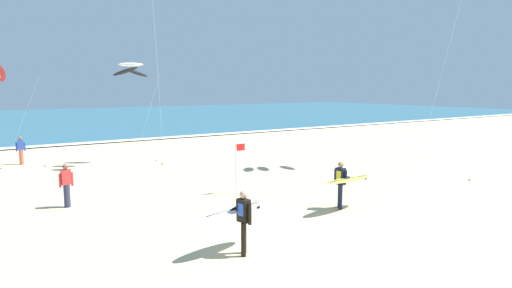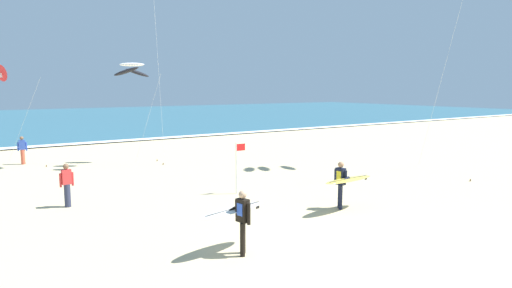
# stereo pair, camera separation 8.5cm
# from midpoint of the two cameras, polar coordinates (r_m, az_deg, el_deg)

# --- Properties ---
(ground_plane) EXTENTS (160.00, 160.00, 0.00)m
(ground_plane) POSITION_cam_midpoint_polar(r_m,az_deg,el_deg) (12.31, 15.59, -13.27)
(ground_plane) COLOR #CCB789
(ocean_water) EXTENTS (160.00, 60.00, 0.08)m
(ocean_water) POSITION_cam_midpoint_polar(r_m,az_deg,el_deg) (65.03, -25.84, 2.96)
(ocean_water) COLOR #2D6075
(ocean_water) RESTS_ON ground
(shoreline_foam) EXTENTS (160.00, 1.26, 0.01)m
(shoreline_foam) POSITION_cam_midpoint_polar(r_m,az_deg,el_deg) (35.94, -19.23, 0.31)
(shoreline_foam) COLOR white
(shoreline_foam) RESTS_ON ocean_water
(surfer_lead) EXTENTS (2.15, 1.07, 1.71)m
(surfer_lead) POSITION_cam_midpoint_polar(r_m,az_deg,el_deg) (11.33, -2.43, -9.25)
(surfer_lead) COLOR black
(surfer_lead) RESTS_ON ground
(surfer_trailing) EXTENTS (2.42, 1.03, 1.71)m
(surfer_trailing) POSITION_cam_midpoint_polar(r_m,az_deg,el_deg) (15.55, 11.45, -4.76)
(surfer_trailing) COLOR black
(surfer_trailing) RESTS_ON ground
(kite_delta_scarlet_high) EXTENTS (2.00, 3.33, 5.61)m
(kite_delta_scarlet_high) POSITION_cam_midpoint_polar(r_m,az_deg,el_deg) (28.52, -30.69, 8.03)
(kite_delta_scarlet_high) COLOR red
(kite_delta_scarlet_high) RESTS_ON ground
(kite_arc_ivory_low) EXTENTS (2.62, 2.97, 5.64)m
(kite_arc_ivory_low) POSITION_cam_midpoint_polar(r_m,az_deg,el_deg) (24.78, -16.27, 9.40)
(kite_arc_ivory_low) COLOR black
(kite_arc_ivory_low) RESTS_ON ground
(bystander_red_top) EXTENTS (0.50, 0.22, 1.59)m
(bystander_red_top) POSITION_cam_midpoint_polar(r_m,az_deg,el_deg) (17.05, -23.87, -4.99)
(bystander_red_top) COLOR #2D334C
(bystander_red_top) RESTS_ON ground
(bystander_blue_top) EXTENTS (0.49, 0.23, 1.59)m
(bystander_blue_top) POSITION_cam_midpoint_polar(r_m,az_deg,el_deg) (27.58, -28.68, -0.73)
(bystander_blue_top) COLOR #D8593F
(bystander_blue_top) RESTS_ON ground
(lifeguard_flag) EXTENTS (0.45, 0.05, 2.10)m
(lifeguard_flag) POSITION_cam_midpoint_polar(r_m,az_deg,el_deg) (17.52, -2.64, -2.52)
(lifeguard_flag) COLOR silver
(lifeguard_flag) RESTS_ON ground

